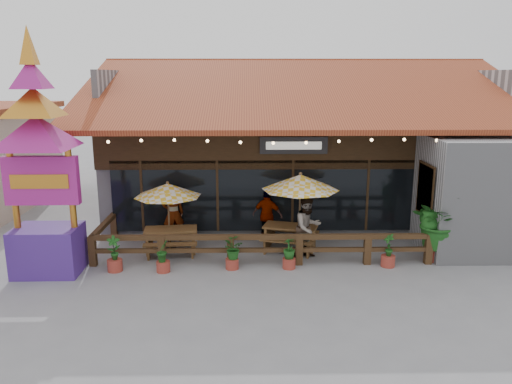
{
  "coord_description": "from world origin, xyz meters",
  "views": [
    {
      "loc": [
        -1.99,
        -14.25,
        5.41
      ],
      "look_at": [
        -1.73,
        1.5,
        1.72
      ],
      "focal_mm": 35.0,
      "sensor_mm": 36.0,
      "label": 1
    }
  ],
  "objects_px": {
    "picnic_table_left": "(171,236)",
    "thai_sign_tower": "(37,138)",
    "umbrella_right": "(300,183)",
    "picnic_table_right": "(290,233)",
    "umbrella_left": "(168,190)",
    "tropical_plant": "(437,223)"
  },
  "relations": [
    {
      "from": "picnic_table_left",
      "to": "thai_sign_tower",
      "type": "bearing_deg",
      "value": -153.64
    },
    {
      "from": "umbrella_right",
      "to": "picnic_table_right",
      "type": "xyz_separation_m",
      "value": [
        -0.27,
        0.19,
        -1.69
      ]
    },
    {
      "from": "umbrella_left",
      "to": "picnic_table_left",
      "type": "bearing_deg",
      "value": -70.35
    },
    {
      "from": "picnic_table_left",
      "to": "tropical_plant",
      "type": "height_order",
      "value": "tropical_plant"
    },
    {
      "from": "umbrella_left",
      "to": "picnic_table_right",
      "type": "height_order",
      "value": "umbrella_left"
    },
    {
      "from": "picnic_table_right",
      "to": "tropical_plant",
      "type": "relative_size",
      "value": 0.97
    },
    {
      "from": "picnic_table_left",
      "to": "tropical_plant",
      "type": "distance_m",
      "value": 8.04
    },
    {
      "from": "thai_sign_tower",
      "to": "umbrella_right",
      "type": "bearing_deg",
      "value": 12.39
    },
    {
      "from": "umbrella_left",
      "to": "picnic_table_left",
      "type": "distance_m",
      "value": 1.44
    },
    {
      "from": "tropical_plant",
      "to": "umbrella_left",
      "type": "bearing_deg",
      "value": 172.58
    },
    {
      "from": "umbrella_left",
      "to": "thai_sign_tower",
      "type": "distance_m",
      "value": 4.02
    },
    {
      "from": "umbrella_right",
      "to": "picnic_table_left",
      "type": "bearing_deg",
      "value": -179.95
    },
    {
      "from": "umbrella_right",
      "to": "thai_sign_tower",
      "type": "bearing_deg",
      "value": -167.61
    },
    {
      "from": "picnic_table_left",
      "to": "picnic_table_right",
      "type": "distance_m",
      "value": 3.74
    },
    {
      "from": "umbrella_left",
      "to": "picnic_table_left",
      "type": "xyz_separation_m",
      "value": [
        0.08,
        -0.23,
        -1.42
      ]
    },
    {
      "from": "umbrella_right",
      "to": "tropical_plant",
      "type": "bearing_deg",
      "value": -11.73
    },
    {
      "from": "thai_sign_tower",
      "to": "tropical_plant",
      "type": "height_order",
      "value": "thai_sign_tower"
    },
    {
      "from": "umbrella_left",
      "to": "tropical_plant",
      "type": "xyz_separation_m",
      "value": [
        8.06,
        -1.05,
        -0.78
      ]
    },
    {
      "from": "umbrella_left",
      "to": "thai_sign_tower",
      "type": "bearing_deg",
      "value": -149.78
    },
    {
      "from": "tropical_plant",
      "to": "picnic_table_left",
      "type": "bearing_deg",
      "value": 174.12
    },
    {
      "from": "umbrella_right",
      "to": "thai_sign_tower",
      "type": "height_order",
      "value": "thai_sign_tower"
    },
    {
      "from": "picnic_table_right",
      "to": "umbrella_left",
      "type": "bearing_deg",
      "value": 179.44
    }
  ]
}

